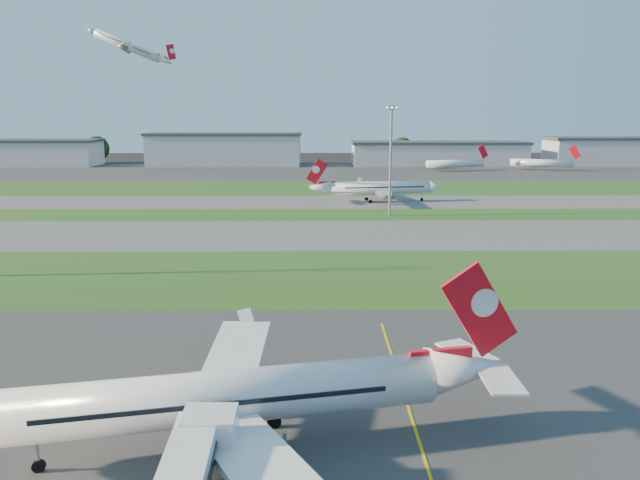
{
  "coord_description": "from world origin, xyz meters",
  "views": [
    {
      "loc": [
        -2.74,
        -39.12,
        24.13
      ],
      "look_at": [
        -2.09,
        44.9,
        7.0
      ],
      "focal_mm": 35.0,
      "sensor_mm": 36.0,
      "label": 1
    }
  ],
  "objects_px": {
    "light_mast_centre": "(391,154)",
    "mini_jet_near": "(455,163)",
    "airliner_parked": "(235,397)",
    "airliner_taxiing": "(379,188)",
    "mini_jet_far": "(542,163)"
  },
  "relations": [
    {
      "from": "airliner_taxiing",
      "to": "mini_jet_near",
      "type": "distance_m",
      "value": 102.16
    },
    {
      "from": "airliner_taxiing",
      "to": "light_mast_centre",
      "type": "distance_m",
      "value": 26.5
    },
    {
      "from": "light_mast_centre",
      "to": "mini_jet_near",
      "type": "bearing_deg",
      "value": 70.42
    },
    {
      "from": "mini_jet_near",
      "to": "airliner_parked",
      "type": "bearing_deg",
      "value": -121.75
    },
    {
      "from": "mini_jet_far",
      "to": "airliner_taxiing",
      "type": "bearing_deg",
      "value": -111.53
    },
    {
      "from": "airliner_parked",
      "to": "light_mast_centre",
      "type": "xyz_separation_m",
      "value": [
        23.54,
        105.51,
        10.7
      ]
    },
    {
      "from": "airliner_parked",
      "to": "light_mast_centre",
      "type": "height_order",
      "value": "light_mast_centre"
    },
    {
      "from": "airliner_parked",
      "to": "airliner_taxiing",
      "type": "bearing_deg",
      "value": 67.69
    },
    {
      "from": "airliner_parked",
      "to": "airliner_taxiing",
      "type": "xyz_separation_m",
      "value": [
        23.4,
        129.62,
        -0.32
      ]
    },
    {
      "from": "airliner_taxiing",
      "to": "mini_jet_near",
      "type": "xyz_separation_m",
      "value": [
        41.85,
        93.19,
        -0.52
      ]
    },
    {
      "from": "mini_jet_near",
      "to": "mini_jet_far",
      "type": "height_order",
      "value": "same"
    },
    {
      "from": "mini_jet_far",
      "to": "light_mast_centre",
      "type": "height_order",
      "value": "light_mast_centre"
    },
    {
      "from": "airliner_parked",
      "to": "airliner_taxiing",
      "type": "height_order",
      "value": "airliner_parked"
    },
    {
      "from": "airliner_parked",
      "to": "mini_jet_far",
      "type": "xyz_separation_m",
      "value": [
        103.1,
        225.7,
        -0.83
      ]
    },
    {
      "from": "airliner_parked",
      "to": "mini_jet_near",
      "type": "xyz_separation_m",
      "value": [
        65.25,
        222.81,
        -0.83
      ]
    }
  ]
}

